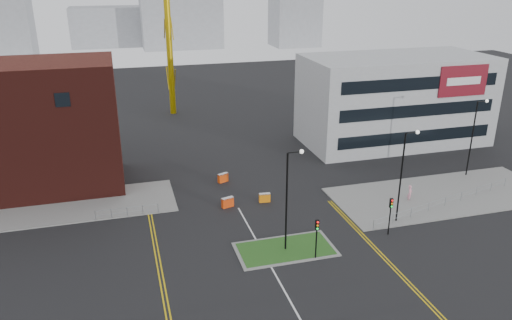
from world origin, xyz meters
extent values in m
plane|color=black|center=(0.00, 0.00, 0.00)|extent=(200.00, 200.00, 0.00)
cube|color=slate|center=(-20.00, 22.00, 0.06)|extent=(28.00, 8.00, 0.12)
cube|color=slate|center=(22.00, 14.00, 0.06)|extent=(24.00, 10.00, 0.12)
cube|color=slate|center=(2.00, 8.00, 0.04)|extent=(8.60, 4.60, 0.08)
cube|color=#1F4617|center=(2.00, 8.00, 0.06)|extent=(8.00, 4.00, 0.12)
cube|color=#411410|center=(-20.00, 28.00, 7.00)|extent=(18.00, 10.00, 14.00)
cube|color=black|center=(-16.00, 22.98, 11.00)|extent=(1.40, 0.10, 1.40)
cube|color=#A5A7A9|center=(26.00, 32.00, 6.00)|extent=(25.00, 12.00, 12.00)
cube|color=black|center=(26.00, 25.98, 2.50)|extent=(22.00, 0.10, 1.60)
cube|color=black|center=(26.00, 25.98, 6.00)|extent=(22.00, 0.10, 1.60)
cube|color=black|center=(26.00, 25.98, 9.50)|extent=(22.00, 0.10, 1.60)
cube|color=maroon|center=(32.00, 25.92, 9.50)|extent=(7.00, 0.15, 4.00)
cube|color=white|center=(32.00, 25.82, 9.50)|extent=(5.00, 0.05, 1.00)
cylinder|color=#C39E0B|center=(-2.00, 55.00, 17.65)|extent=(1.00, 1.00, 35.29)
cylinder|color=black|center=(2.00, 8.00, 4.50)|extent=(0.16, 0.16, 9.00)
cylinder|color=black|center=(2.60, 8.00, 9.00)|extent=(1.20, 0.10, 0.10)
sphere|color=silver|center=(3.20, 8.00, 9.00)|extent=(0.36, 0.36, 0.36)
cylinder|color=black|center=(14.00, 10.00, 4.50)|extent=(0.16, 0.16, 9.00)
cylinder|color=black|center=(14.60, 10.00, 9.00)|extent=(1.20, 0.10, 0.10)
sphere|color=silver|center=(15.20, 10.00, 9.00)|extent=(0.36, 0.36, 0.36)
cylinder|color=black|center=(28.00, 18.00, 4.50)|extent=(0.16, 0.16, 9.00)
cylinder|color=black|center=(28.60, 18.00, 9.00)|extent=(1.20, 0.10, 0.10)
sphere|color=silver|center=(29.20, 18.00, 9.00)|extent=(0.36, 0.36, 0.36)
cylinder|color=black|center=(4.00, 6.00, 1.50)|extent=(0.12, 0.12, 3.00)
cube|color=black|center=(4.00, 6.00, 3.20)|extent=(0.28, 0.22, 0.90)
sphere|color=red|center=(4.00, 5.87, 3.50)|extent=(0.18, 0.18, 0.18)
sphere|color=orange|center=(4.00, 5.87, 3.20)|extent=(0.18, 0.18, 0.18)
sphere|color=#0CCC33|center=(4.00, 5.87, 2.90)|extent=(0.18, 0.18, 0.18)
cylinder|color=black|center=(12.00, 8.00, 1.50)|extent=(0.12, 0.12, 3.00)
cube|color=black|center=(12.00, 8.00, 3.20)|extent=(0.28, 0.22, 0.90)
sphere|color=red|center=(12.00, 7.87, 3.50)|extent=(0.18, 0.18, 0.18)
sphere|color=orange|center=(12.00, 7.87, 3.20)|extent=(0.18, 0.18, 0.18)
sphere|color=#0CCC33|center=(12.00, 7.87, 2.90)|extent=(0.18, 0.18, 0.18)
cylinder|color=gray|center=(-11.00, 18.00, 1.05)|extent=(6.00, 0.04, 0.04)
cylinder|color=gray|center=(-11.00, 18.00, 0.55)|extent=(6.00, 0.04, 0.04)
cylinder|color=gray|center=(-14.00, 18.00, 0.55)|extent=(0.05, 0.05, 1.10)
cylinder|color=gray|center=(-8.00, 18.00, 0.55)|extent=(0.05, 0.05, 1.10)
cylinder|color=gray|center=(20.50, 11.50, 1.05)|extent=(19.01, 5.04, 0.04)
cylinder|color=gray|center=(20.50, 11.50, 0.55)|extent=(19.01, 5.04, 0.04)
cylinder|color=gray|center=(11.00, 9.00, 0.55)|extent=(0.05, 0.05, 1.10)
cylinder|color=gray|center=(30.00, 14.00, 0.55)|extent=(0.05, 0.05, 1.10)
cube|color=silver|center=(0.00, 2.00, 0.01)|extent=(0.15, 30.00, 0.01)
cube|color=gold|center=(-9.00, 10.00, 0.01)|extent=(0.12, 24.00, 0.01)
cube|color=gold|center=(-8.70, 10.00, 0.01)|extent=(0.12, 24.00, 0.01)
cube|color=gold|center=(9.50, 6.00, 0.01)|extent=(0.12, 20.00, 0.01)
cube|color=gold|center=(9.80, 6.00, 0.01)|extent=(0.12, 20.00, 0.01)
cube|color=gray|center=(10.00, 130.00, 8.00)|extent=(24.00, 12.00, 16.00)
cube|color=gray|center=(45.00, 125.00, 14.00)|extent=(14.00, 12.00, 28.00)
cube|color=gray|center=(-8.00, 140.00, 6.00)|extent=(30.00, 12.00, 12.00)
imported|color=pink|center=(17.74, 13.73, 0.91)|extent=(0.78, 0.77, 1.81)
cube|color=#F1410D|center=(-1.00, 17.54, 0.52)|extent=(1.33, 0.75, 1.05)
cube|color=silver|center=(-1.00, 17.54, 1.00)|extent=(1.33, 0.75, 0.13)
cube|color=orange|center=(3.00, 17.66, 0.48)|extent=(1.19, 0.50, 0.97)
cube|color=silver|center=(3.00, 17.66, 0.92)|extent=(1.19, 0.50, 0.12)
cube|color=#F4480D|center=(-0.09, 24.00, 0.52)|extent=(1.30, 0.87, 1.03)
cube|color=silver|center=(-0.09, 24.00, 0.98)|extent=(1.30, 0.87, 0.12)
camera|label=1|loc=(-10.72, -27.66, 22.87)|focal=35.00mm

